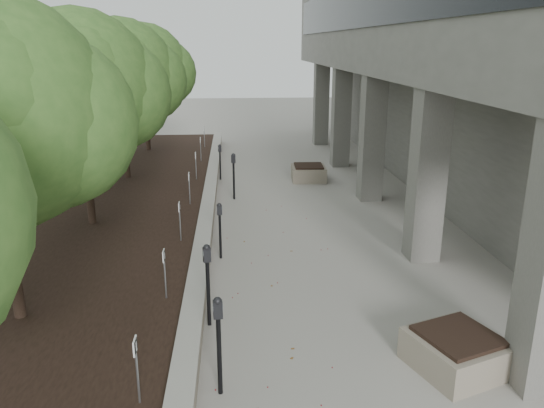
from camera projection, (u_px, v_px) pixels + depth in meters
name	position (u px, v px, depth m)	size (l,w,h in m)	color
retaining_wall	(208.00, 214.00, 15.16)	(0.39, 26.00, 0.50)	gray
planting_bed	(77.00, 218.00, 14.91)	(7.00, 26.00, 0.40)	black
crabapple_tree_3	(82.00, 120.00, 13.16)	(4.60, 4.00, 5.44)	#366125
crabapple_tree_4	(122.00, 99.00, 17.92)	(4.60, 4.00, 5.44)	#366125
crabapple_tree_5	(145.00, 87.00, 22.69)	(4.60, 4.00, 5.44)	#366125
parking_sign_2	(137.00, 371.00, 6.83)	(0.04, 0.22, 0.96)	black
parking_sign_3	(165.00, 274.00, 9.69)	(0.04, 0.22, 0.96)	black
parking_sign_4	(180.00, 222.00, 12.55)	(0.04, 0.22, 0.96)	black
parking_sign_5	(189.00, 189.00, 15.41)	(0.04, 0.22, 0.96)	black
parking_sign_6	(196.00, 166.00, 18.28)	(0.04, 0.22, 0.96)	black
parking_sign_7	(201.00, 149.00, 21.14)	(0.04, 0.22, 0.96)	black
parking_sign_8	(204.00, 137.00, 24.00)	(0.04, 0.22, 0.96)	black
parking_meter_1	(219.00, 346.00, 7.56)	(0.16, 0.11, 1.57)	black
parking_meter_2	(208.00, 285.00, 9.45)	(0.16, 0.11, 1.58)	black
parking_meter_3	(220.00, 231.00, 12.48)	(0.14, 0.10, 1.39)	black
parking_meter_4	(234.00, 176.00, 17.25)	(0.15, 0.11, 1.55)	black
parking_meter_5	(220.00, 162.00, 19.77)	(0.13, 0.10, 1.35)	black
planter_front	(457.00, 351.00, 8.31)	(1.30, 1.30, 0.61)	gray
planter_back	(308.00, 173.00, 19.82)	(1.25, 1.25, 0.58)	gray
berry_scatter	(279.00, 279.00, 11.54)	(3.30, 14.10, 0.02)	maroon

